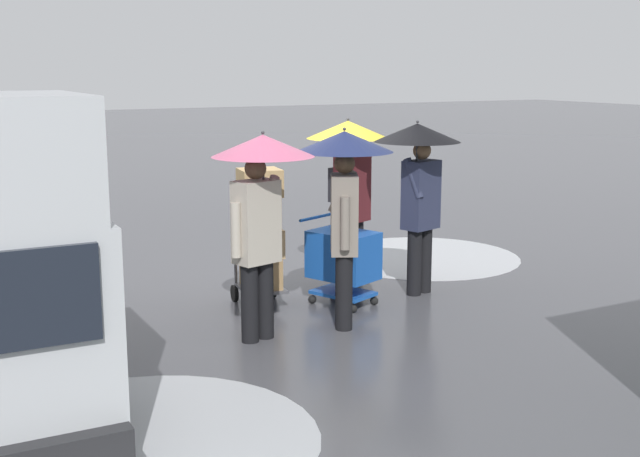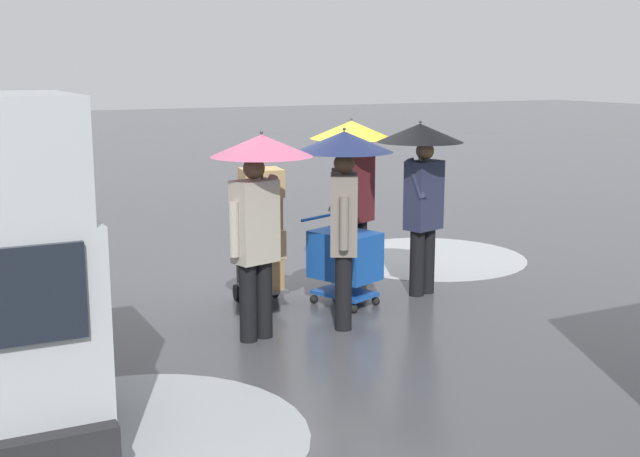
{
  "view_description": "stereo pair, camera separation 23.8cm",
  "coord_description": "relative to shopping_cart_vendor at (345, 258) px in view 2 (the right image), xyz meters",
  "views": [
    {
      "loc": [
        4.36,
        9.22,
        2.78
      ],
      "look_at": [
        0.24,
        1.41,
        1.05
      ],
      "focal_mm": 46.6,
      "sensor_mm": 36.0,
      "label": 1
    },
    {
      "loc": [
        4.15,
        9.33,
        2.78
      ],
      "look_at": [
        0.24,
        1.41,
        1.05
      ],
      "focal_mm": 46.6,
      "sensor_mm": 36.0,
      "label": 2
    }
  ],
  "objects": [
    {
      "name": "ground_plane",
      "position": [
        0.32,
        -0.94,
        -0.57
      ],
      "size": [
        90.0,
        90.0,
        0.0
      ],
      "primitive_type": "plane",
      "color": "#4C4C51"
    },
    {
      "name": "slush_patch_near_cluster",
      "position": [
        3.16,
        2.51,
        -0.57
      ],
      "size": [
        2.73,
        2.73,
        0.01
      ],
      "primitive_type": "cylinder",
      "color": "#ADAFB5",
      "rests_on": "ground"
    },
    {
      "name": "slush_patch_under_van",
      "position": [
        2.95,
        -3.59,
        -0.57
      ],
      "size": [
        1.75,
        1.75,
        0.01
      ],
      "primitive_type": "cylinder",
      "color": "silver",
      "rests_on": "ground"
    },
    {
      "name": "slush_patch_mid_street",
      "position": [
        -2.27,
        -1.62,
        -0.57
      ],
      "size": [
        2.84,
        2.84,
        0.01
      ],
      "primitive_type": "cylinder",
      "color": "silver",
      "rests_on": "ground"
    },
    {
      "name": "shopping_cart_vendor",
      "position": [
        0.0,
        0.0,
        0.0
      ],
      "size": [
        0.82,
        0.97,
        1.04
      ],
      "color": "#1951B2",
      "rests_on": "ground"
    },
    {
      "name": "hand_dolly_boxes",
      "position": [
        0.89,
        -0.4,
        0.32
      ],
      "size": [
        0.58,
        0.75,
        1.62
      ],
      "color": "#515156",
      "rests_on": "ground"
    },
    {
      "name": "pedestrian_pink_side",
      "position": [
        1.36,
        0.7,
        1.02
      ],
      "size": [
        1.04,
        1.04,
        2.15
      ],
      "color": "black",
      "rests_on": "ground"
    },
    {
      "name": "pedestrian_black_side",
      "position": [
        0.39,
        0.7,
        1.02
      ],
      "size": [
        1.04,
        1.04,
        2.15
      ],
      "color": "black",
      "rests_on": "ground"
    },
    {
      "name": "pedestrian_white_side",
      "position": [
        -0.53,
        -0.8,
        1.0
      ],
      "size": [
        1.04,
        1.04,
        2.15
      ],
      "color": "black",
      "rests_on": "ground"
    },
    {
      "name": "pedestrian_far_side",
      "position": [
        -1.02,
        0.03,
        1.02
      ],
      "size": [
        1.04,
        1.04,
        2.15
      ],
      "color": "black",
      "rests_on": "ground"
    }
  ]
}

